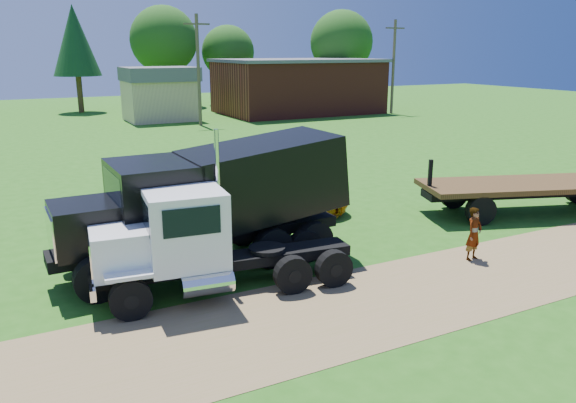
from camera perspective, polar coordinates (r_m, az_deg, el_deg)
name	(u,v)px	position (r m, az deg, el deg)	size (l,w,h in m)	color
ground	(413,293)	(15.37, 12.61, -9.03)	(140.00, 140.00, 0.00)	#225A13
dirt_track	(413,292)	(15.37, 12.61, -9.01)	(120.00, 4.20, 0.01)	olive
white_semi_tractor	(188,241)	(14.68, -10.17, -4.01)	(7.11, 2.98, 4.22)	black
black_dump_truck	(214,196)	(16.54, -7.52, 0.53)	(8.66, 2.79, 3.74)	black
orange_pickup	(285,200)	(21.29, -0.31, 0.19)	(2.31, 5.02, 1.39)	orange
flatbed_trailer	(534,189)	(23.80, 23.70, 1.16)	(9.16, 5.33, 2.25)	#392712
spectator_a	(474,234)	(17.89, 18.38, -3.15)	(0.60, 0.39, 1.64)	#999999
spectator_b	(186,230)	(17.42, -10.36, -2.91)	(0.85, 0.66, 1.74)	#999999
brick_building	(298,86)	(57.58, 0.98, 11.66)	(15.40, 10.40, 5.30)	maroon
tan_shed	(160,93)	(52.45, -12.86, 10.69)	(6.20, 5.40, 4.70)	tan
utility_poles	(198,68)	(48.11, -9.09, 13.23)	(42.20, 0.28, 9.00)	#4C3F2B
tree_row	(112,42)	(62.38, -17.41, 15.17)	(56.23, 14.76, 10.91)	#362816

